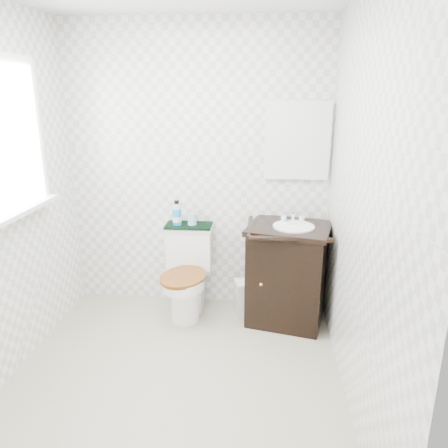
% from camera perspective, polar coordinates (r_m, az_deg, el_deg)
% --- Properties ---
extents(floor, '(2.40, 2.40, 0.00)m').
position_cam_1_polar(floor, '(3.07, -6.56, -19.89)').
color(floor, '#B2A990').
rests_on(floor, ground).
extents(wall_back, '(2.40, 0.00, 2.40)m').
position_cam_1_polar(wall_back, '(3.69, -3.46, 7.09)').
color(wall_back, white).
rests_on(wall_back, ground).
extents(wall_front, '(2.40, 0.00, 2.40)m').
position_cam_1_polar(wall_front, '(1.46, -17.73, -9.77)').
color(wall_front, white).
rests_on(wall_front, ground).
extents(wall_right, '(0.00, 2.40, 2.40)m').
position_cam_1_polar(wall_right, '(2.54, 17.59, 1.69)').
color(wall_right, white).
rests_on(wall_right, ground).
extents(window, '(0.02, 0.70, 0.90)m').
position_cam_1_polar(window, '(3.11, -26.62, 10.00)').
color(window, white).
rests_on(window, wall_left).
extents(mirror, '(0.50, 0.02, 0.60)m').
position_cam_1_polar(mirror, '(3.60, 9.58, 10.65)').
color(mirror, silver).
rests_on(mirror, wall_back).
extents(toilet, '(0.42, 0.64, 0.73)m').
position_cam_1_polar(toilet, '(3.74, -4.79, -6.84)').
color(toilet, white).
rests_on(toilet, floor).
extents(vanity, '(0.73, 0.66, 0.92)m').
position_cam_1_polar(vanity, '(3.59, 8.31, -6.19)').
color(vanity, black).
rests_on(vanity, floor).
extents(trash_bin, '(0.25, 0.22, 0.31)m').
position_cam_1_polar(trash_bin, '(3.74, 3.18, -9.61)').
color(trash_bin, silver).
rests_on(trash_bin, floor).
extents(towel, '(0.39, 0.22, 0.02)m').
position_cam_1_polar(towel, '(3.70, -4.63, -0.18)').
color(towel, black).
rests_on(towel, toilet).
extents(mouthwash_bottle, '(0.07, 0.07, 0.21)m').
position_cam_1_polar(mouthwash_bottle, '(3.67, -6.16, 1.34)').
color(mouthwash_bottle, blue).
rests_on(mouthwash_bottle, towel).
extents(cup, '(0.08, 0.08, 0.09)m').
position_cam_1_polar(cup, '(3.68, -4.19, 0.64)').
color(cup, '#7FB9D0').
rests_on(cup, towel).
extents(soap_bar, '(0.07, 0.04, 0.02)m').
position_cam_1_polar(soap_bar, '(3.54, 8.21, 0.35)').
color(soap_bar, '#177067').
rests_on(soap_bar, vanity).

